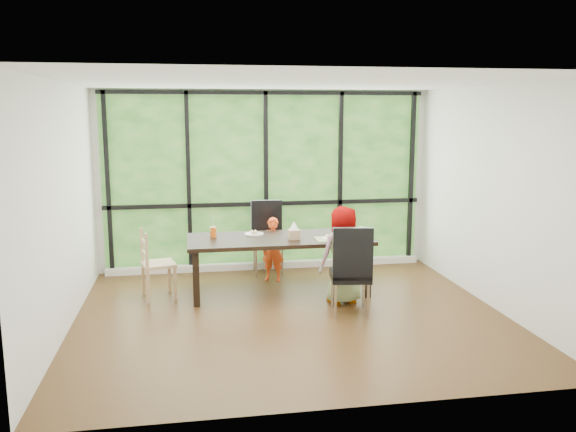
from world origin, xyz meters
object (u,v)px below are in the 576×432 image
object	(u,v)px
dining_table	(279,265)
chair_window_leather	(268,238)
child_older	(342,255)
orange_cup	(213,232)
plate_near	(331,238)
child_toddler	(273,249)
tissue_box	(294,234)
white_mug	(362,231)
chair_interior_leather	(350,269)
chair_end_beech	(158,264)
plate_far	(254,234)
green_cup	(357,235)

from	to	relation	value
dining_table	chair_window_leather	xyz separation A→B (m)	(-0.03, 0.92, 0.17)
child_older	orange_cup	distance (m)	1.73
dining_table	plate_near	bearing A→B (deg)	-17.19
child_toddler	tissue_box	world-z (taller)	child_toddler
dining_table	orange_cup	xyz separation A→B (m)	(-0.85, 0.17, 0.44)
dining_table	white_mug	xyz separation A→B (m)	(1.13, 0.02, 0.42)
chair_window_leather	child_toddler	distance (m)	0.35
chair_interior_leather	chair_end_beech	distance (m)	2.47
chair_end_beech	orange_cup	size ratio (longest dim) A/B	6.72
child_older	chair_window_leather	bearing A→B (deg)	-74.96
chair_window_leather	chair_interior_leather	world-z (taller)	same
white_mug	plate_near	bearing A→B (deg)	-155.25
child_toddler	plate_far	world-z (taller)	child_toddler
white_mug	tissue_box	distance (m)	0.97
chair_window_leather	chair_end_beech	distance (m)	1.78
child_toddler	green_cup	distance (m)	1.34
plate_far	plate_near	distance (m)	1.05
plate_near	tissue_box	xyz separation A→B (m)	(-0.48, 0.07, 0.05)
chair_end_beech	child_older	xyz separation A→B (m)	(2.27, -0.58, 0.17)
chair_end_beech	tissue_box	bearing A→B (deg)	-108.58
chair_window_leather	white_mug	size ratio (longest dim) A/B	11.44
child_toddler	chair_end_beech	bearing A→B (deg)	-136.13
child_toddler	green_cup	xyz separation A→B (m)	(0.98, -0.84, 0.35)
child_older	tissue_box	distance (m)	0.71
chair_interior_leather	chair_end_beech	bearing A→B (deg)	-14.67
dining_table	chair_interior_leather	xyz separation A→B (m)	(0.71, -0.94, 0.17)
chair_end_beech	white_mug	world-z (taller)	chair_end_beech
chair_end_beech	white_mug	size ratio (longest dim) A/B	9.54
chair_window_leather	chair_interior_leather	xyz separation A→B (m)	(0.73, -1.86, 0.00)
dining_table	green_cup	bearing A→B (deg)	-14.51
child_toddler	tissue_box	bearing A→B (deg)	-51.96
tissue_box	chair_interior_leather	bearing A→B (deg)	-56.75
white_mug	child_toddler	bearing A→B (deg)	153.55
chair_interior_leather	green_cup	bearing A→B (deg)	-103.09
child_toddler	white_mug	world-z (taller)	child_toddler
child_older	green_cup	bearing A→B (deg)	-144.44
plate_far	plate_near	xyz separation A→B (m)	(0.95, -0.44, -0.00)
white_mug	plate_far	bearing A→B (deg)	171.30
plate_far	tissue_box	distance (m)	0.61
chair_interior_leather	orange_cup	world-z (taller)	chair_interior_leather
dining_table	tissue_box	bearing A→B (deg)	-36.38
chair_interior_leather	plate_far	world-z (taller)	chair_interior_leather
dining_table	child_older	size ratio (longest dim) A/B	1.94
green_cup	chair_end_beech	bearing A→B (deg)	173.55
plate_far	orange_cup	bearing A→B (deg)	-172.31
child_older	green_cup	world-z (taller)	child_older
child_older	plate_far	distance (m)	1.29
white_mug	tissue_box	world-z (taller)	tissue_box
dining_table	child_toddler	distance (m)	0.59
white_mug	chair_interior_leather	bearing A→B (deg)	-113.97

